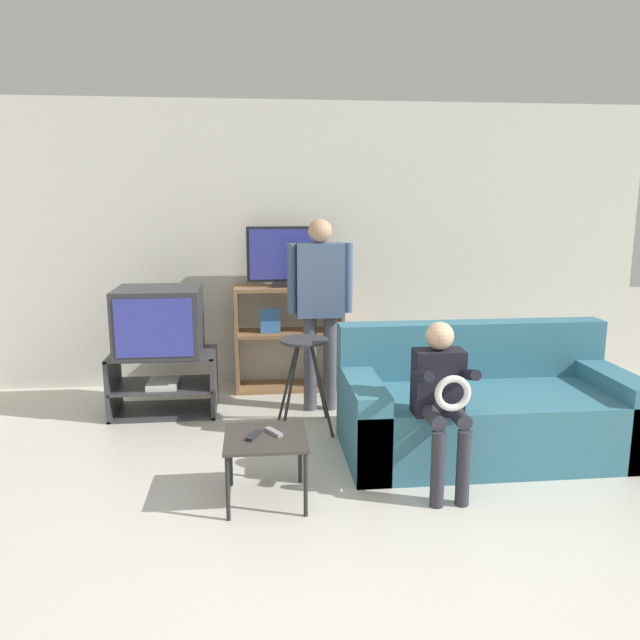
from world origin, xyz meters
TOP-DOWN VIEW (x-y plane):
  - ground_plane at (0.00, 0.00)m, footprint 18.00×18.00m
  - wall_back at (0.00, 3.40)m, footprint 6.40×0.06m
  - tv_stand at (-1.27, 2.60)m, footprint 0.84×0.51m
  - television_main at (-1.29, 2.59)m, footprint 0.66×0.57m
  - media_shelf at (-0.21, 3.15)m, footprint 0.98×0.36m
  - television_flat at (-0.23, 3.15)m, footprint 0.70×0.20m
  - folding_stool at (-0.15, 2.11)m, footprint 0.41×0.44m
  - snack_table at (-0.47, 0.98)m, footprint 0.48×0.48m
  - remote_control_black at (-0.54, 0.98)m, footprint 0.09×0.15m
  - remote_control_white at (-0.42, 1.02)m, footprint 0.11×0.14m
  - couch at (1.06, 1.56)m, footprint 1.97×0.94m
  - person_standing_adult at (0.01, 2.54)m, footprint 0.53×0.20m
  - person_seated_child at (0.58, 1.02)m, footprint 0.33×0.43m

SIDE VIEW (x-z plane):
  - ground_plane at x=0.00m, z-range 0.00..0.00m
  - tv_stand at x=-1.27m, z-range 0.00..0.50m
  - couch at x=1.06m, z-range -0.14..0.72m
  - snack_table at x=-0.47m, z-range 0.15..0.55m
  - remote_control_black at x=-0.54m, z-range 0.40..0.42m
  - remote_control_white at x=-0.42m, z-range 0.40..0.42m
  - media_shelf at x=-0.21m, z-range 0.01..0.97m
  - folding_stool at x=-0.15m, z-range 0.22..0.93m
  - person_seated_child at x=0.58m, z-range 0.10..1.12m
  - television_main at x=-1.29m, z-range 0.51..1.04m
  - person_standing_adult at x=0.01m, z-range 0.17..1.75m
  - television_flat at x=-0.23m, z-range 0.95..1.48m
  - wall_back at x=0.00m, z-range 0.00..2.60m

